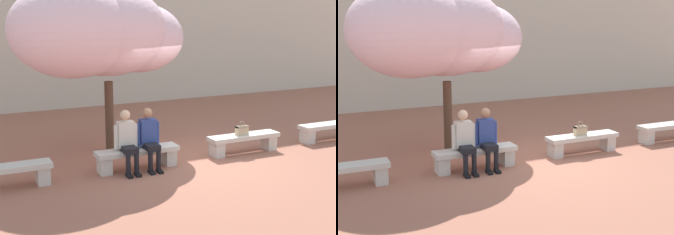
% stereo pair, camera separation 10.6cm
% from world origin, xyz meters
% --- Properties ---
extents(ground_plane, '(100.00, 100.00, 0.00)m').
position_xyz_m(ground_plane, '(0.00, 0.00, 0.00)').
color(ground_plane, '#9E604C').
extents(stone_bench_west_end, '(1.81, 0.45, 0.45)m').
position_xyz_m(stone_bench_west_end, '(-4.07, 0.00, 0.30)').
color(stone_bench_west_end, beige).
rests_on(stone_bench_west_end, ground).
extents(stone_bench_near_west, '(1.81, 0.45, 0.45)m').
position_xyz_m(stone_bench_near_west, '(-1.36, 0.00, 0.30)').
color(stone_bench_near_west, beige).
rests_on(stone_bench_near_west, ground).
extents(stone_bench_center, '(1.81, 0.45, 0.45)m').
position_xyz_m(stone_bench_center, '(1.36, 0.00, 0.30)').
color(stone_bench_center, beige).
rests_on(stone_bench_center, ground).
extents(stone_bench_near_east, '(1.81, 0.45, 0.45)m').
position_xyz_m(stone_bench_near_east, '(4.07, 0.00, 0.30)').
color(stone_bench_near_east, beige).
rests_on(stone_bench_near_east, ground).
extents(person_seated_left, '(0.51, 0.69, 1.29)m').
position_xyz_m(person_seated_left, '(-1.61, -0.05, 0.70)').
color(person_seated_left, black).
rests_on(person_seated_left, ground).
extents(person_seated_right, '(0.51, 0.70, 1.29)m').
position_xyz_m(person_seated_right, '(-1.11, -0.05, 0.70)').
color(person_seated_right, black).
rests_on(person_seated_right, ground).
extents(handbag, '(0.30, 0.15, 0.34)m').
position_xyz_m(handbag, '(1.28, -0.02, 0.58)').
color(handbag, tan).
rests_on(handbag, stone_bench_center).
extents(cherry_tree_main, '(4.25, 2.76, 3.91)m').
position_xyz_m(cherry_tree_main, '(-1.56, 1.52, 2.82)').
color(cherry_tree_main, '#513828').
rests_on(cherry_tree_main, ground).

